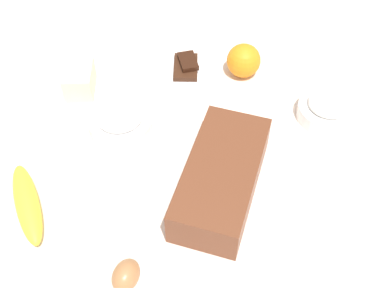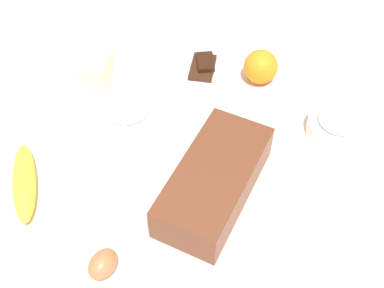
{
  "view_description": "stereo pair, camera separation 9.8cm",
  "coord_description": "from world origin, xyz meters",
  "px_view_note": "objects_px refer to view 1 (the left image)",
  "views": [
    {
      "loc": [
        -0.62,
        -0.13,
        0.79
      ],
      "look_at": [
        0.0,
        0.0,
        0.04
      ],
      "focal_mm": 45.98,
      "sensor_mm": 36.0,
      "label": 1
    },
    {
      "loc": [
        -0.59,
        -0.22,
        0.79
      ],
      "look_at": [
        0.0,
        0.0,
        0.04
      ],
      "focal_mm": 45.98,
      "sensor_mm": 36.0,
      "label": 2
    }
  ],
  "objects_px": {
    "chocolate_plate": "(186,69)",
    "loaf_pan": "(222,177)",
    "orange_fruit": "(244,61)",
    "flour_bowl": "(327,109)",
    "banana": "(27,203)",
    "sugar_bowl": "(120,122)",
    "egg_near_butter": "(126,275)",
    "butter_block": "(79,80)"
  },
  "relations": [
    {
      "from": "loaf_pan",
      "to": "chocolate_plate",
      "type": "height_order",
      "value": "loaf_pan"
    },
    {
      "from": "loaf_pan",
      "to": "chocolate_plate",
      "type": "distance_m",
      "value": 0.35
    },
    {
      "from": "flour_bowl",
      "to": "egg_near_butter",
      "type": "distance_m",
      "value": 0.56
    },
    {
      "from": "loaf_pan",
      "to": "banana",
      "type": "xyz_separation_m",
      "value": [
        -0.12,
        0.35,
        -0.02
      ]
    },
    {
      "from": "butter_block",
      "to": "chocolate_plate",
      "type": "distance_m",
      "value": 0.25
    },
    {
      "from": "loaf_pan",
      "to": "orange_fruit",
      "type": "distance_m",
      "value": 0.35
    },
    {
      "from": "orange_fruit",
      "to": "egg_near_butter",
      "type": "height_order",
      "value": "orange_fruit"
    },
    {
      "from": "loaf_pan",
      "to": "sugar_bowl",
      "type": "bearing_deg",
      "value": 70.92
    },
    {
      "from": "orange_fruit",
      "to": "chocolate_plate",
      "type": "xyz_separation_m",
      "value": [
        -0.02,
        0.13,
        -0.03
      ]
    },
    {
      "from": "flour_bowl",
      "to": "sugar_bowl",
      "type": "xyz_separation_m",
      "value": [
        -0.13,
        0.43,
        0.01
      ]
    },
    {
      "from": "sugar_bowl",
      "to": "orange_fruit",
      "type": "height_order",
      "value": "orange_fruit"
    },
    {
      "from": "sugar_bowl",
      "to": "butter_block",
      "type": "relative_size",
      "value": 1.49
    },
    {
      "from": "loaf_pan",
      "to": "orange_fruit",
      "type": "relative_size",
      "value": 3.64
    },
    {
      "from": "sugar_bowl",
      "to": "egg_near_butter",
      "type": "height_order",
      "value": "sugar_bowl"
    },
    {
      "from": "butter_block",
      "to": "egg_near_butter",
      "type": "bearing_deg",
      "value": -150.9
    },
    {
      "from": "orange_fruit",
      "to": "egg_near_butter",
      "type": "bearing_deg",
      "value": 168.19
    },
    {
      "from": "loaf_pan",
      "to": "flour_bowl",
      "type": "relative_size",
      "value": 2.27
    },
    {
      "from": "sugar_bowl",
      "to": "orange_fruit",
      "type": "relative_size",
      "value": 1.68
    },
    {
      "from": "banana",
      "to": "egg_near_butter",
      "type": "relative_size",
      "value": 3.15
    },
    {
      "from": "chocolate_plate",
      "to": "orange_fruit",
      "type": "bearing_deg",
      "value": -80.24
    },
    {
      "from": "loaf_pan",
      "to": "sugar_bowl",
      "type": "height_order",
      "value": "loaf_pan"
    },
    {
      "from": "egg_near_butter",
      "to": "chocolate_plate",
      "type": "distance_m",
      "value": 0.54
    },
    {
      "from": "chocolate_plate",
      "to": "loaf_pan",
      "type": "bearing_deg",
      "value": -156.57
    },
    {
      "from": "butter_block",
      "to": "egg_near_butter",
      "type": "xyz_separation_m",
      "value": [
        -0.43,
        -0.24,
        -0.01
      ]
    },
    {
      "from": "banana",
      "to": "chocolate_plate",
      "type": "bearing_deg",
      "value": -25.22
    },
    {
      "from": "butter_block",
      "to": "chocolate_plate",
      "type": "bearing_deg",
      "value": -64.16
    },
    {
      "from": "banana",
      "to": "butter_block",
      "type": "height_order",
      "value": "butter_block"
    },
    {
      "from": "sugar_bowl",
      "to": "banana",
      "type": "relative_size",
      "value": 0.71
    },
    {
      "from": "egg_near_butter",
      "to": "chocolate_plate",
      "type": "bearing_deg",
      "value": 1.63
    },
    {
      "from": "banana",
      "to": "egg_near_butter",
      "type": "height_order",
      "value": "egg_near_butter"
    },
    {
      "from": "butter_block",
      "to": "egg_near_butter",
      "type": "relative_size",
      "value": 1.49
    },
    {
      "from": "egg_near_butter",
      "to": "chocolate_plate",
      "type": "height_order",
      "value": "egg_near_butter"
    },
    {
      "from": "sugar_bowl",
      "to": "banana",
      "type": "height_order",
      "value": "sugar_bowl"
    },
    {
      "from": "flour_bowl",
      "to": "orange_fruit",
      "type": "relative_size",
      "value": 1.6
    },
    {
      "from": "egg_near_butter",
      "to": "chocolate_plate",
      "type": "xyz_separation_m",
      "value": [
        0.54,
        0.02,
        -0.01
      ]
    },
    {
      "from": "orange_fruit",
      "to": "loaf_pan",
      "type": "bearing_deg",
      "value": -178.99
    },
    {
      "from": "sugar_bowl",
      "to": "egg_near_butter",
      "type": "bearing_deg",
      "value": -161.44
    },
    {
      "from": "loaf_pan",
      "to": "butter_block",
      "type": "xyz_separation_m",
      "value": [
        0.21,
        0.37,
        -0.01
      ]
    },
    {
      "from": "loaf_pan",
      "to": "banana",
      "type": "distance_m",
      "value": 0.37
    },
    {
      "from": "flour_bowl",
      "to": "egg_near_butter",
      "type": "bearing_deg",
      "value": 145.39
    },
    {
      "from": "banana",
      "to": "sugar_bowl",
      "type": "bearing_deg",
      "value": -26.82
    },
    {
      "from": "banana",
      "to": "egg_near_butter",
      "type": "distance_m",
      "value": 0.25
    }
  ]
}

